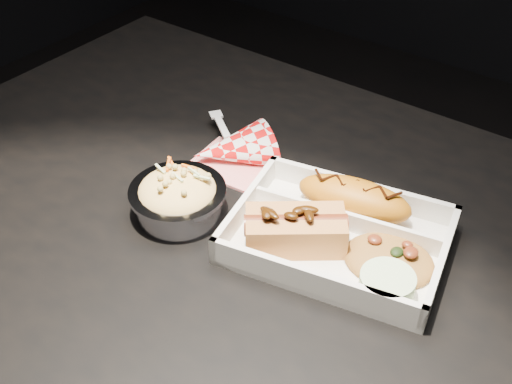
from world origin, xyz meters
TOP-DOWN VIEW (x-y plane):
  - dining_table at (0.00, 0.00)m, footprint 1.20×0.80m
  - food_tray at (0.06, 0.05)m, footprint 0.28×0.23m
  - fried_pastry at (0.05, 0.11)m, footprint 0.15×0.09m
  - hotdog at (0.02, 0.02)m, footprint 0.13×0.12m
  - fried_rice_mound at (0.12, 0.05)m, footprint 0.12×0.11m
  - cupcake_liner at (0.14, 0.01)m, footprint 0.06×0.06m
  - foil_coleslaw_cup at (-0.13, -0.02)m, footprint 0.12×0.12m
  - napkin_fork at (-0.15, 0.11)m, footprint 0.16×0.15m

SIDE VIEW (x-z plane):
  - dining_table at x=0.00m, z-range 0.28..1.03m
  - food_tray at x=0.06m, z-range 0.74..0.78m
  - napkin_fork at x=-0.15m, z-range 0.72..0.82m
  - cupcake_liner at x=0.14m, z-range 0.76..0.79m
  - fried_rice_mound at x=0.12m, z-range 0.76..0.79m
  - foil_coleslaw_cup at x=-0.13m, z-range 0.75..0.81m
  - fried_pastry at x=0.05m, z-range 0.76..0.81m
  - hotdog at x=0.02m, z-range 0.75..0.81m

